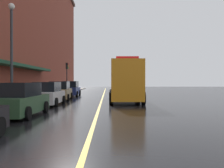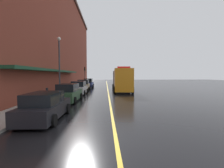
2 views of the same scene
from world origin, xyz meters
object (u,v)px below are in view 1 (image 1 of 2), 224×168
parked_car_2 (48,94)px  street_lamp_left (12,43)px  parked_car_1 (20,100)px  parked_car_4 (71,89)px  traffic_light_near (67,72)px  parking_meter_0 (47,89)px  parked_car_3 (60,91)px  utility_truck (125,82)px

parked_car_2 → street_lamp_left: bearing=133.1°
parked_car_1 → parked_car_4: (0.07, 17.85, 0.04)m
parked_car_2 → parked_car_4: bearing=1.6°
traffic_light_near → parked_car_1: bearing=-86.7°
parked_car_2 → parking_meter_0: bearing=15.6°
parked_car_4 → traffic_light_near: size_ratio=1.08×
parked_car_3 → utility_truck: size_ratio=0.57×
parked_car_2 → parked_car_3: 5.50m
traffic_light_near → utility_truck: bearing=-62.2°
parked_car_3 → parking_meter_0: bearing=74.0°
parked_car_2 → street_lamp_left: (-2.03, -1.78, 3.59)m
parked_car_4 → traffic_light_near: bearing=14.7°
parking_meter_0 → street_lamp_left: street_lamp_left is taller
parked_car_1 → parked_car_3: size_ratio=1.00×
street_lamp_left → traffic_light_near: street_lamp_left is taller
parked_car_3 → parking_meter_0: (-1.31, 0.32, 0.23)m
parked_car_3 → parking_meter_0: parked_car_3 is taller
parked_car_2 → parked_car_3: size_ratio=0.86×
parking_meter_0 → traffic_light_near: bearing=89.7°
parked_car_2 → street_lamp_left: 4.49m
parked_car_3 → parked_car_2: bearing=179.2°
parked_car_1 → traffic_light_near: traffic_light_near is taller
street_lamp_left → utility_truck: bearing=32.2°
utility_truck → parked_car_2: bearing=-60.4°
parked_car_4 → utility_truck: size_ratio=0.54×
parked_car_1 → parked_car_3: bearing=2.3°
parked_car_3 → parked_car_4: bearing=-3.5°
parked_car_1 → parking_meter_0: (-1.39, 11.77, 0.25)m
parked_car_1 → parking_meter_0: parked_car_1 is taller
parked_car_3 → street_lamp_left: bearing=163.2°
parking_meter_0 → street_lamp_left: size_ratio=0.19×
parked_car_1 → utility_truck: bearing=-31.5°
parked_car_4 → parking_meter_0: (-1.46, -6.08, 0.21)m
utility_truck → street_lamp_left: size_ratio=1.23×
parked_car_4 → parking_meter_0: 6.26m
parked_car_1 → parking_meter_0: size_ratio=3.64×
street_lamp_left → traffic_light_near: bearing=88.0°
utility_truck → parked_car_4: bearing=-144.1°
parked_car_1 → parked_car_3: parked_car_3 is taller
utility_truck → traffic_light_near: (-7.41, 14.02, 1.40)m
parked_car_4 → traffic_light_near: 6.06m
utility_truck → parking_meter_0: 7.91m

